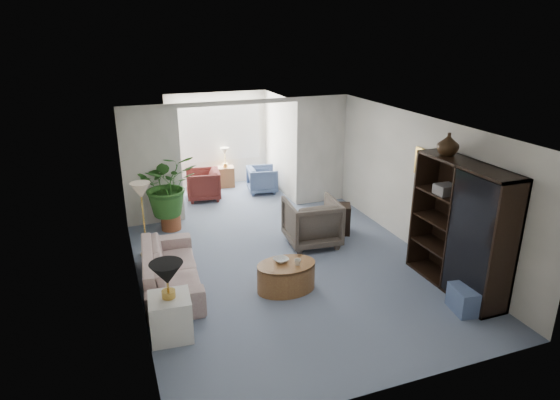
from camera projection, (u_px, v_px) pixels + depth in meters
name	position (u px, v px, depth m)	size (l,w,h in m)	color
floor	(292.00, 272.00, 8.22)	(6.00, 6.00, 0.00)	gray
sunroom_floor	(230.00, 196.00, 11.83)	(2.60, 2.60, 0.00)	gray
back_pier_left	(152.00, 167.00, 9.81)	(1.20, 0.12, 2.50)	white
back_pier_right	(321.00, 151.00, 11.06)	(1.20, 0.12, 2.50)	white
back_header	(240.00, 102.00, 10.03)	(2.60, 0.12, 0.10)	white
window_pane	(218.00, 132.00, 12.30)	(2.20, 0.02, 1.50)	white
window_blinds	(218.00, 132.00, 12.28)	(2.20, 0.02, 1.50)	white
framed_picture	(427.00, 164.00, 8.36)	(0.04, 0.50, 0.40)	#BCAD97
sofa	(171.00, 268.00, 7.67)	(2.16, 0.85, 0.63)	#BEB2A1
end_table	(171.00, 317.00, 6.42)	(0.54, 0.54, 0.60)	white
table_lamp	(167.00, 274.00, 6.20)	(0.44, 0.44, 0.30)	black
floor_lamp	(141.00, 190.00, 8.40)	(0.36, 0.36, 0.28)	beige
coffee_table	(286.00, 277.00, 7.60)	(0.95, 0.95, 0.45)	olive
coffee_bowl	(281.00, 260.00, 7.59)	(0.23, 0.23, 0.06)	silver
coffee_cup	(298.00, 262.00, 7.47)	(0.11, 0.11, 0.10)	beige
wingback_chair	(312.00, 222.00, 9.14)	(0.95, 0.98, 0.89)	#5D5349
side_table_dark	(337.00, 219.00, 9.68)	(0.50, 0.40, 0.60)	black
entertainment_cabinet	(460.00, 228.00, 7.40)	(0.49, 1.85, 2.06)	black
cabinet_urn	(448.00, 144.00, 7.43)	(0.34, 0.34, 0.35)	#332011
ottoman	(469.00, 299.00, 7.05)	(0.47, 0.47, 0.38)	slate
plant_pot	(171.00, 222.00, 9.89)	(0.40, 0.40, 0.32)	brown
house_plant	(168.00, 184.00, 9.62)	(1.16, 1.01, 1.29)	#2B6121
sunroom_chair_blue	(262.00, 180.00, 12.05)	(0.69, 0.71, 0.65)	slate
sunroom_chair_maroon	(203.00, 185.00, 11.55)	(0.77, 0.80, 0.72)	#55211D
sunroom_table	(226.00, 177.00, 12.49)	(0.43, 0.33, 0.53)	olive
shelf_clutter	(467.00, 222.00, 7.17)	(0.30, 1.07, 1.06)	#3B3A37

